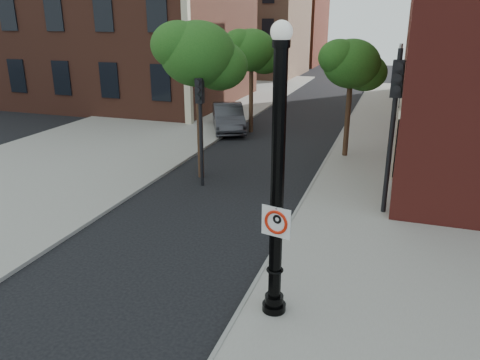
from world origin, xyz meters
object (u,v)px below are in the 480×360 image
(no_parking_sign, at_px, (276,222))
(traffic_signal_left, at_px, (200,110))
(parked_car, at_px, (228,117))
(lamppost, at_px, (277,194))
(traffic_signal_right, at_px, (394,107))

(no_parking_sign, distance_m, traffic_signal_left, 8.91)
(no_parking_sign, height_order, parked_car, no_parking_sign)
(lamppost, height_order, traffic_signal_right, lamppost)
(lamppost, relative_size, traffic_signal_left, 1.40)
(lamppost, bearing_deg, parked_car, 113.35)
(no_parking_sign, bearing_deg, traffic_signal_left, 135.41)
(no_parking_sign, relative_size, traffic_signal_left, 0.15)
(traffic_signal_right, bearing_deg, lamppost, -102.68)
(parked_car, relative_size, traffic_signal_left, 1.06)
(lamppost, distance_m, traffic_signal_right, 6.89)
(parked_car, height_order, traffic_signal_right, traffic_signal_right)
(lamppost, relative_size, no_parking_sign, 9.55)
(no_parking_sign, xyz_separation_m, parked_car, (-7.10, 16.53, -1.55))
(no_parking_sign, xyz_separation_m, traffic_signal_left, (-4.87, 7.43, 0.66))
(parked_car, bearing_deg, traffic_signal_right, -71.69)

